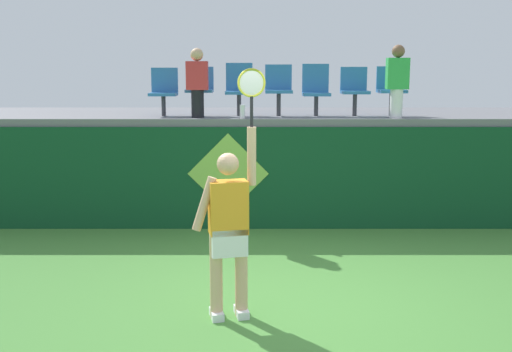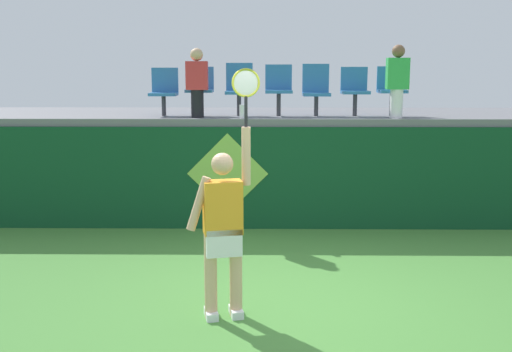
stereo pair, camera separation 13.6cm
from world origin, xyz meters
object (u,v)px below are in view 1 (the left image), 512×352
(stadium_chair_1, at_px, (197,87))
(spectator_0, at_px, (394,80))
(tennis_player, at_px, (226,226))
(stadium_chair_0, at_px, (161,90))
(stadium_chair_3, at_px, (276,87))
(stadium_chair_4, at_px, (313,88))
(stadium_chair_6, at_px, (388,88))
(stadium_chair_5, at_px, (351,88))
(stadium_chair_2, at_px, (236,87))
(spectator_1, at_px, (194,81))
(water_bottle, at_px, (239,112))

(stadium_chair_1, bearing_deg, spectator_0, -7.73)
(tennis_player, distance_m, stadium_chair_0, 4.53)
(stadium_chair_3, xyz_separation_m, stadium_chair_4, (0.62, 0.01, -0.02))
(stadium_chair_0, distance_m, stadium_chair_6, 3.74)
(tennis_player, bearing_deg, stadium_chair_0, 106.59)
(stadium_chair_1, bearing_deg, stadium_chair_5, 0.07)
(tennis_player, bearing_deg, stadium_chair_2, 90.10)
(stadium_chair_4, bearing_deg, spectator_1, -167.52)
(stadium_chair_0, relative_size, stadium_chair_2, 0.91)
(stadium_chair_0, xyz_separation_m, stadium_chair_4, (2.51, 0.01, 0.02))
(stadium_chair_1, distance_m, stadium_chair_2, 0.65)
(spectator_1, bearing_deg, water_bottle, -11.08)
(stadium_chair_6, distance_m, spectator_0, 0.45)
(stadium_chair_4, distance_m, spectator_1, 1.97)
(water_bottle, bearing_deg, stadium_chair_1, 142.33)
(stadium_chair_0, distance_m, stadium_chair_5, 3.14)
(water_bottle, relative_size, spectator_1, 0.20)
(stadium_chair_0, height_order, stadium_chair_1, stadium_chair_1)
(stadium_chair_3, bearing_deg, water_bottle, -136.47)
(tennis_player, distance_m, stadium_chair_5, 4.76)
(water_bottle, relative_size, stadium_chair_0, 0.27)
(water_bottle, xyz_separation_m, stadium_chair_2, (-0.07, 0.56, 0.36))
(stadium_chair_2, relative_size, stadium_chair_5, 1.08)
(stadium_chair_4, bearing_deg, stadium_chair_2, -179.92)
(water_bottle, distance_m, stadium_chair_5, 1.95)
(stadium_chair_0, relative_size, stadium_chair_1, 0.98)
(stadium_chair_2, bearing_deg, stadium_chair_1, -179.04)
(stadium_chair_2, bearing_deg, stadium_chair_6, -0.21)
(stadium_chair_0, relative_size, stadium_chair_6, 0.97)
(stadium_chair_6, distance_m, spectator_1, 3.18)
(water_bottle, xyz_separation_m, stadium_chair_4, (1.20, 0.56, 0.34))
(tennis_player, relative_size, stadium_chair_3, 3.02)
(stadium_chair_2, distance_m, stadium_chair_5, 1.90)
(stadium_chair_6, height_order, spectator_0, spectator_0)
(stadium_chair_5, bearing_deg, stadium_chair_2, 179.77)
(stadium_chair_5, relative_size, stadium_chair_6, 0.99)
(stadium_chair_0, distance_m, stadium_chair_4, 2.51)
(tennis_player, xyz_separation_m, stadium_chair_3, (0.64, 4.19, 1.25))
(tennis_player, distance_m, stadium_chair_3, 4.42)
(stadium_chair_2, xyz_separation_m, stadium_chair_6, (2.50, -0.01, -0.01))
(water_bottle, xyz_separation_m, stadium_chair_6, (2.44, 0.55, 0.35))
(stadium_chair_1, bearing_deg, stadium_chair_3, 0.26)
(tennis_player, relative_size, water_bottle, 11.87)
(stadium_chair_0, bearing_deg, stadium_chair_1, -0.58)
(stadium_chair_0, xyz_separation_m, stadium_chair_6, (3.74, -0.00, 0.03))
(stadium_chair_1, distance_m, stadium_chair_6, 3.15)
(stadium_chair_1, distance_m, spectator_0, 3.18)
(stadium_chair_5, distance_m, spectator_1, 2.59)
(tennis_player, bearing_deg, stadium_chair_5, 65.65)
(water_bottle, distance_m, stadium_chair_6, 2.52)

